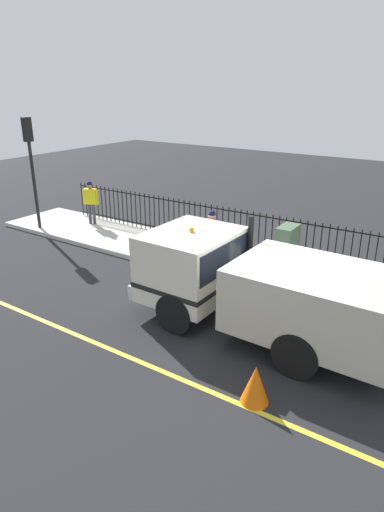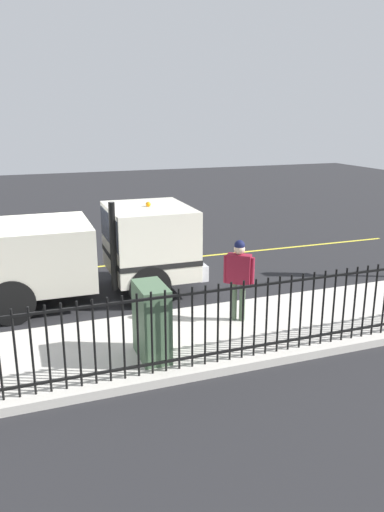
# 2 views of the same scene
# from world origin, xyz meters

# --- Properties ---
(ground_plane) EXTENTS (54.42, 54.42, 0.00)m
(ground_plane) POSITION_xyz_m (0.00, 0.00, 0.00)
(ground_plane) COLOR #232326
(ground_plane) RESTS_ON ground
(sidewalk_slab) EXTENTS (2.75, 24.74, 0.15)m
(sidewalk_slab) POSITION_xyz_m (3.25, 0.00, 0.08)
(sidewalk_slab) COLOR beige
(sidewalk_slab) RESTS_ON ground
(lane_marking) EXTENTS (0.12, 22.26, 0.01)m
(lane_marking) POSITION_xyz_m (-2.29, 0.00, 0.00)
(lane_marking) COLOR yellow
(lane_marking) RESTS_ON ground
(work_truck) EXTENTS (2.43, 6.11, 2.41)m
(work_truck) POSITION_xyz_m (0.12, 0.51, 1.22)
(work_truck) COLOR silver
(work_truck) RESTS_ON ground
(worker_standing) EXTENTS (0.45, 0.51, 1.67)m
(worker_standing) POSITION_xyz_m (2.87, 3.24, 1.17)
(worker_standing) COLOR maroon
(worker_standing) RESTS_ON sidewalk_slab
(iron_fence) EXTENTS (0.04, 21.06, 1.39)m
(iron_fence) POSITION_xyz_m (4.39, -0.00, 0.85)
(iron_fence) COLOR black
(iron_fence) RESTS_ON sidewalk_slab
(utility_cabinet) EXTENTS (0.86, 0.47, 1.30)m
(utility_cabinet) POSITION_xyz_m (3.82, 1.17, 0.80)
(utility_cabinet) COLOR #4C6B4C
(utility_cabinet) RESTS_ON sidewalk_slab
(traffic_cone) EXTENTS (0.52, 0.52, 0.74)m
(traffic_cone) POSITION_xyz_m (-2.08, -0.71, 0.37)
(traffic_cone) COLOR orange
(traffic_cone) RESTS_ON ground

